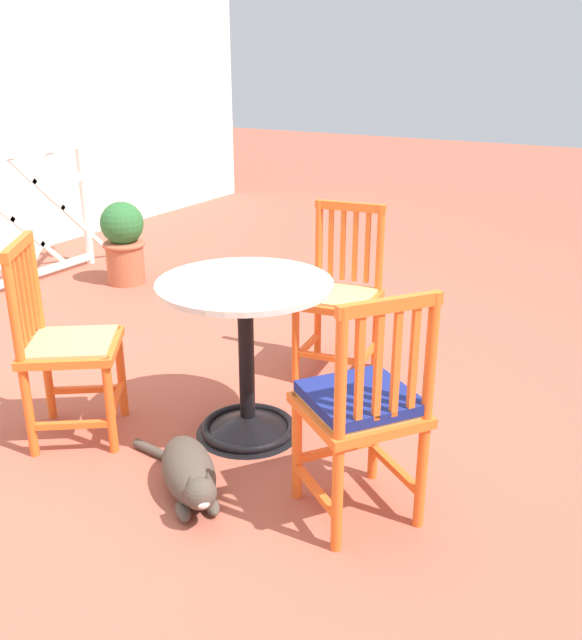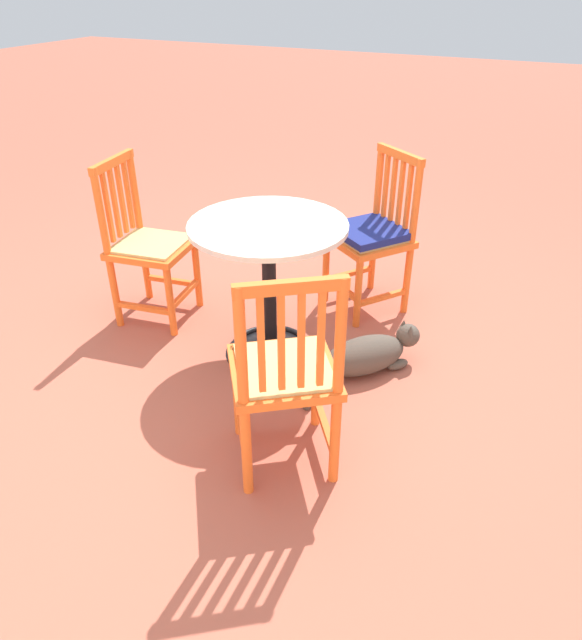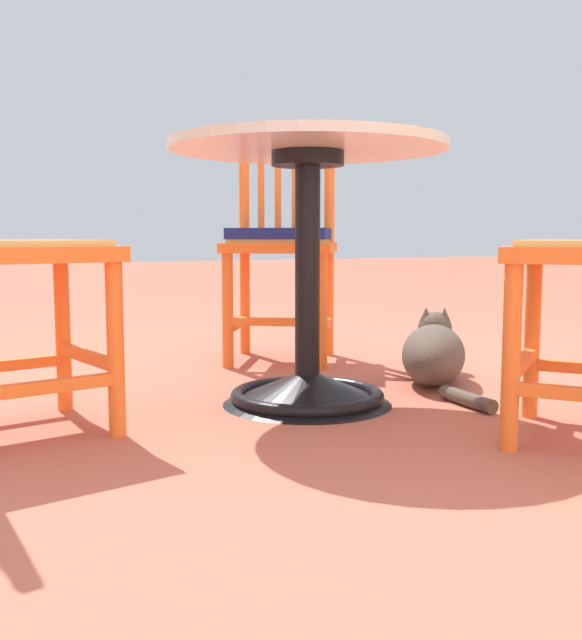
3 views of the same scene
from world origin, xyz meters
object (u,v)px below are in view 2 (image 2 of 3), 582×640
Objects in this scene: cafe_table at (270,306)px; orange_chair_tucked_in at (372,236)px; orange_chair_facing_out at (285,376)px; orange_chair_near_fence at (148,246)px; tabby_cat at (371,354)px.

cafe_table is 0.77m from orange_chair_tucked_in.
orange_chair_facing_out is 1.00× the size of orange_chair_tucked_in.
orange_chair_near_fence is 1.00× the size of orange_chair_facing_out.
orange_chair_facing_out is (-1.20, 0.74, 0.00)m from orange_chair_near_fence.
orange_chair_near_fence reaches higher than tabby_cat.
tabby_cat is (-1.31, -0.01, -0.34)m from orange_chair_near_fence.
cafe_table is 0.57m from tabby_cat.
orange_chair_near_fence is at bearing 0.39° from tabby_cat.
orange_chair_facing_out is at bearing 121.23° from cafe_table.
tabby_cat is (-0.53, -0.08, -0.19)m from cafe_table.
orange_chair_facing_out is at bearing 94.66° from orange_chair_tucked_in.
cafe_table is 0.83× the size of orange_chair_facing_out.
cafe_table is at bearing 66.78° from orange_chair_tucked_in.
orange_chair_tucked_in is at bearing -69.67° from tabby_cat.
orange_chair_near_fence is 1.25m from orange_chair_tucked_in.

